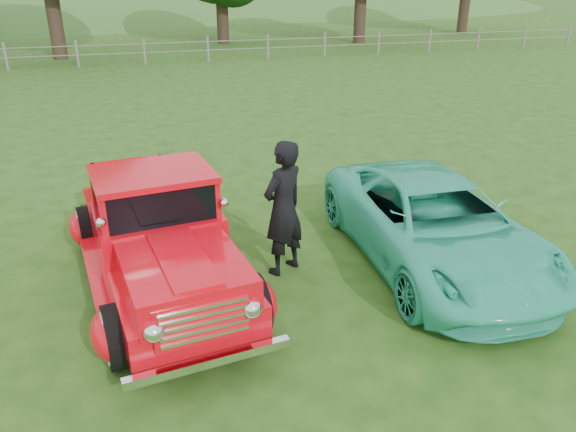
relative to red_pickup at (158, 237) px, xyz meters
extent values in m
plane|color=#1F4512|center=(0.90, -1.14, -0.80)|extent=(140.00, 140.00, 0.00)
ellipsoid|color=#376826|center=(20.90, 60.86, -4.65)|extent=(72.00, 52.00, 14.00)
cube|color=slate|center=(0.90, 20.86, -0.25)|extent=(48.00, 0.04, 0.04)
cube|color=slate|center=(0.90, 20.86, 0.15)|extent=(48.00, 0.04, 0.04)
cylinder|color=black|center=(-3.10, 23.86, 1.62)|extent=(0.70, 0.70, 4.84)
cylinder|color=black|center=(5.90, 27.86, 1.07)|extent=(0.70, 0.70, 3.74)
cylinder|color=black|center=(13.90, 25.86, 1.40)|extent=(0.70, 0.70, 4.40)
cylinder|color=black|center=(22.90, 28.86, 1.29)|extent=(0.70, 0.70, 4.18)
cylinder|color=black|center=(-0.62, -1.61, -0.42)|extent=(0.34, 0.79, 0.76)
cylinder|color=black|center=(1.02, -1.39, -0.42)|extent=(0.34, 0.79, 0.76)
cylinder|color=black|center=(-1.03, 1.46, -0.42)|extent=(0.34, 0.79, 0.76)
cylinder|color=black|center=(0.61, 1.68, -0.42)|extent=(0.34, 0.79, 0.76)
cube|color=red|center=(0.00, 0.04, -0.22)|extent=(2.16, 4.77, 0.44)
ellipsoid|color=red|center=(-0.69, -1.62, -0.38)|extent=(0.51, 0.80, 0.54)
ellipsoid|color=red|center=(1.09, -1.38, -0.38)|extent=(0.51, 0.80, 0.54)
ellipsoid|color=red|center=(-1.10, 1.45, -0.38)|extent=(0.51, 0.80, 0.54)
ellipsoid|color=red|center=(0.68, 1.69, -0.38)|extent=(0.51, 0.80, 0.54)
cube|color=red|center=(0.20, -1.50, 0.17)|extent=(1.53, 1.76, 0.42)
cube|color=red|center=(0.01, -0.06, 0.19)|extent=(1.76, 1.55, 0.44)
cube|color=black|center=(0.01, -0.06, 0.66)|extent=(1.58, 1.30, 0.50)
cube|color=red|center=(0.01, -0.06, 0.94)|extent=(1.67, 1.41, 0.08)
cube|color=red|center=(-0.18, 1.37, 0.15)|extent=(1.43, 2.09, 0.45)
cube|color=white|center=(0.31, -2.30, 0.05)|extent=(1.07, 0.24, 0.50)
cube|color=white|center=(0.32, -2.40, -0.38)|extent=(1.80, 0.34, 0.10)
cube|color=white|center=(-0.33, 2.44, -0.38)|extent=(1.71, 0.33, 0.10)
imported|color=#31C79E|center=(4.06, -0.44, -0.13)|extent=(2.37, 4.85, 1.33)
imported|color=black|center=(1.80, -0.02, 0.22)|extent=(0.89, 0.80, 2.03)
camera|label=1|loc=(-0.21, -7.20, 3.41)|focal=35.00mm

